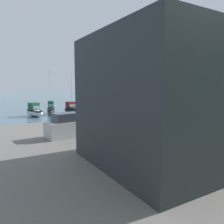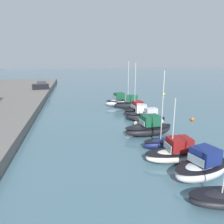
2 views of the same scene
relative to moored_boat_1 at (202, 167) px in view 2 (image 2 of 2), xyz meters
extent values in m
plane|color=slate|center=(15.67, 1.10, -0.93)|extent=(320.00, 320.00, 0.00)
ellipsoid|color=silver|center=(-0.01, 0.05, -0.27)|extent=(3.84, 5.73, 1.32)
ellipsoid|color=black|center=(-0.01, 0.05, 0.19)|extent=(3.97, 5.86, 0.12)
cube|color=navy|center=(0.06, -0.20, 1.01)|extent=(2.26, 2.29, 1.23)
cube|color=#8CA5B2|center=(-0.25, 0.82, 0.82)|extent=(1.57, 0.57, 0.62)
cube|color=black|center=(0.72, -2.34, 0.00)|extent=(0.43, 0.37, 0.56)
ellipsoid|color=white|center=(3.14, 0.78, -0.37)|extent=(2.40, 6.07, 1.13)
ellipsoid|color=black|center=(3.14, 0.78, 0.03)|extent=(2.49, 6.19, 0.12)
cube|color=maroon|center=(3.14, 0.48, 0.79)|extent=(1.73, 2.15, 1.18)
cube|color=#8CA5B2|center=(3.11, 1.68, 0.61)|extent=(1.50, 0.14, 0.59)
cylinder|color=silver|center=(3.12, 1.23, 2.70)|extent=(0.10, 0.10, 5.00)
ellipsoid|color=navy|center=(6.05, 0.81, -0.36)|extent=(1.61, 4.44, 1.14)
ellipsoid|color=black|center=(6.05, 0.81, 0.03)|extent=(1.67, 4.53, 0.12)
cylinder|color=silver|center=(6.04, 1.14, 3.81)|extent=(0.10, 0.10, 7.22)
ellipsoid|color=black|center=(10.32, 1.04, -0.27)|extent=(3.04, 6.29, 1.33)
ellipsoid|color=black|center=(10.32, 1.04, 0.20)|extent=(3.15, 6.43, 0.12)
cube|color=#195638|center=(10.36, 0.74, 1.02)|extent=(2.01, 2.31, 1.23)
cube|color=#8CA5B2|center=(10.22, 1.94, 0.83)|extent=(1.61, 0.28, 0.62)
cube|color=black|center=(10.64, -1.83, 0.00)|extent=(0.39, 0.32, 0.56)
ellipsoid|color=white|center=(13.36, -0.15, -0.19)|extent=(1.93, 4.69, 1.48)
ellipsoid|color=black|center=(13.36, -0.15, 0.33)|extent=(2.00, 4.79, 0.12)
cube|color=silver|center=(13.38, -0.38, 1.19)|extent=(1.25, 1.70, 1.27)
cube|color=#8CA5B2|center=(13.28, 0.57, 0.99)|extent=(0.99, 0.20, 0.64)
cube|color=black|center=(13.59, -2.31, 0.11)|extent=(0.39, 0.32, 0.56)
ellipsoid|color=black|center=(16.70, 0.13, -0.26)|extent=(3.16, 4.62, 1.34)
ellipsoid|color=black|center=(16.70, 0.13, 0.21)|extent=(3.26, 4.73, 0.12)
cube|color=silver|center=(16.64, -0.07, 1.03)|extent=(1.93, 1.84, 1.24)
cube|color=#8CA5B2|center=(16.87, 0.78, 0.84)|extent=(1.42, 0.47, 0.62)
cube|color=black|center=(16.18, -1.80, 0.01)|extent=(0.42, 0.36, 0.56)
ellipsoid|color=black|center=(19.85, -0.17, -0.32)|extent=(2.99, 4.66, 1.22)
ellipsoid|color=black|center=(19.85, -0.17, 0.11)|extent=(3.09, 4.77, 0.12)
cube|color=maroon|center=(19.89, -0.38, 0.89)|extent=(1.93, 1.79, 1.21)
cube|color=#8CA5B2|center=(19.73, 0.51, 0.71)|extent=(1.51, 0.37, 0.60)
cylinder|color=silver|center=(19.80, 0.15, 4.07)|extent=(0.10, 0.10, 7.55)
ellipsoid|color=black|center=(24.17, -0.26, -0.20)|extent=(3.15, 6.13, 1.45)
ellipsoid|color=black|center=(24.17, -0.26, 0.30)|extent=(3.24, 6.26, 0.12)
cube|color=#195638|center=(24.09, -0.54, 1.15)|extent=(1.66, 2.32, 1.26)
cube|color=#8CA5B2|center=(24.44, 0.60, 0.97)|extent=(0.98, 0.39, 0.63)
cylinder|color=silver|center=(24.31, 0.17, 4.25)|extent=(0.10, 0.10, 7.45)
ellipsoid|color=silver|center=(27.70, 1.40, -0.25)|extent=(3.38, 5.57, 1.37)
ellipsoid|color=black|center=(27.70, 1.40, 0.23)|extent=(3.49, 5.69, 0.12)
cube|color=#195638|center=(27.77, 1.15, 1.06)|extent=(1.96, 2.17, 1.24)
cube|color=#8CA5B2|center=(27.48, 2.17, 0.88)|extent=(1.34, 0.47, 0.62)
cube|color=black|center=(28.38, -0.98, 0.03)|extent=(0.42, 0.37, 0.56)
cube|color=black|center=(44.97, 18.62, 1.04)|extent=(2.25, 4.37, 1.40)
cube|color=#333842|center=(45.00, 18.31, 2.12)|extent=(1.77, 2.46, 0.76)
sphere|color=orange|center=(15.15, -7.83, -0.65)|extent=(0.57, 0.57, 0.57)
sphere|color=yellow|center=(37.46, -12.60, -0.61)|extent=(0.64, 0.64, 0.64)
camera|label=1|loc=(35.70, 44.31, 4.93)|focal=35.00mm
camera|label=2|loc=(-14.63, 10.08, 8.80)|focal=35.00mm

